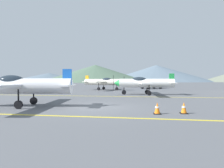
# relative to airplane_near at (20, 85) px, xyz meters

# --- Properties ---
(ground_plane) EXTENTS (400.00, 400.00, 0.00)m
(ground_plane) POSITION_rel_airplane_near_xyz_m (4.91, 0.51, -1.35)
(ground_plane) COLOR #54565B
(apron_line_near) EXTENTS (80.00, 0.16, 0.01)m
(apron_line_near) POSITION_rel_airplane_near_xyz_m (4.91, -2.55, -1.34)
(apron_line_near) COLOR yellow
(apron_line_near) RESTS_ON ground_plane
(apron_line_far) EXTENTS (80.00, 0.16, 0.01)m
(apron_line_far) POSITION_rel_airplane_near_xyz_m (4.91, 7.88, -1.34)
(apron_line_far) COLOR yellow
(apron_line_far) RESTS_ON ground_plane
(airplane_near) EXTENTS (6.99, 8.01, 2.39)m
(airplane_near) POSITION_rel_airplane_near_xyz_m (0.00, 0.00, 0.00)
(airplane_near) COLOR silver
(airplane_near) RESTS_ON ground_plane
(airplane_mid) EXTENTS (6.96, 8.01, 2.39)m
(airplane_mid) POSITION_rel_airplane_near_xyz_m (8.07, 10.49, 0.00)
(airplane_mid) COLOR white
(airplane_mid) RESTS_ON ground_plane
(airplane_far) EXTENTS (7.01, 7.98, 2.39)m
(airplane_far) POSITION_rel_airplane_near_xyz_m (1.76, 18.95, 0.00)
(airplane_far) COLOR silver
(airplane_far) RESTS_ON ground_plane
(car_sedan) EXTENTS (4.52, 4.02, 1.62)m
(car_sedan) POSITION_rel_airplane_near_xyz_m (9.77, 24.41, -0.50)
(car_sedan) COLOR #3372BF
(car_sedan) RESTS_ON ground_plane
(traffic_cone_front) EXTENTS (0.36, 0.36, 0.59)m
(traffic_cone_front) POSITION_rel_airplane_near_xyz_m (9.82, -1.02, -1.06)
(traffic_cone_front) COLOR black
(traffic_cone_front) RESTS_ON ground_plane
(traffic_cone_side) EXTENTS (0.36, 0.36, 0.59)m
(traffic_cone_side) POSITION_rel_airplane_near_xyz_m (8.47, -1.34, -1.06)
(traffic_cone_side) COLOR black
(traffic_cone_side) RESTS_ON ground_plane
(hill_left) EXTENTS (62.28, 62.28, 6.96)m
(hill_left) POSITION_rel_airplane_near_xyz_m (-67.03, 133.89, 2.13)
(hill_left) COLOR slate
(hill_left) RESTS_ON ground_plane
(hill_centerleft) EXTENTS (73.99, 73.99, 11.83)m
(hill_centerleft) POSITION_rel_airplane_near_xyz_m (-23.03, 115.38, 4.56)
(hill_centerleft) COLOR #4C6651
(hill_centerleft) RESTS_ON ground_plane
(hill_centerright) EXTENTS (82.10, 82.10, 12.83)m
(hill_centerright) POSITION_rel_airplane_near_xyz_m (20.29, 137.64, 5.07)
(hill_centerright) COLOR slate
(hill_centerright) RESTS_ON ground_plane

